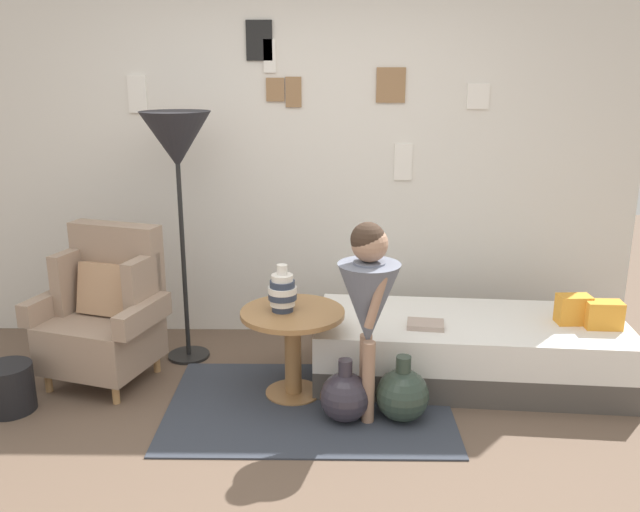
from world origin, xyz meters
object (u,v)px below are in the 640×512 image
(armchair, at_px, (106,312))
(vase_striped, at_px, (282,292))
(person_child, at_px, (369,296))
(book_on_daybed, at_px, (425,325))
(demijohn_far, at_px, (402,394))
(magazine_basket, at_px, (9,388))
(side_table, at_px, (293,334))
(demijohn_near, at_px, (345,396))
(floor_lamp, at_px, (177,147))
(daybed, at_px, (469,349))

(armchair, xyz_separation_m, vase_striped, (1.12, -0.23, 0.22))
(person_child, bearing_deg, book_on_daybed, 45.69)
(demijohn_far, bearing_deg, magazine_basket, 178.03)
(side_table, bearing_deg, armchair, 169.02)
(person_child, bearing_deg, demijohn_near, -168.27)
(floor_lamp, relative_size, person_child, 1.45)
(side_table, xyz_separation_m, book_on_daybed, (0.80, 0.11, 0.02))
(person_child, distance_m, book_on_daybed, 0.62)
(side_table, bearing_deg, demijohn_far, -24.94)
(demijohn_far, xyz_separation_m, magazine_basket, (-2.25, 0.08, -0.01))
(daybed, distance_m, demijohn_far, 0.71)
(demijohn_far, bearing_deg, side_table, 155.06)
(demijohn_far, bearing_deg, demijohn_near, -178.08)
(side_table, relative_size, magazine_basket, 2.19)
(demijohn_far, bearing_deg, person_child, 175.87)
(armchair, bearing_deg, vase_striped, -11.50)
(book_on_daybed, relative_size, demijohn_far, 0.57)
(floor_lamp, xyz_separation_m, demijohn_near, (1.05, -0.84, -1.28))
(demijohn_near, xyz_separation_m, magazine_basket, (-1.93, 0.09, -0.01))
(vase_striped, bearing_deg, demijohn_far, -23.11)
(side_table, height_order, demijohn_far, side_table)
(daybed, relative_size, floor_lamp, 1.19)
(book_on_daybed, relative_size, magazine_basket, 0.79)
(demijohn_near, bearing_deg, book_on_daybed, 39.48)
(side_table, xyz_separation_m, demijohn_far, (0.62, -0.29, -0.24))
(demijohn_far, relative_size, magazine_basket, 1.37)
(side_table, xyz_separation_m, demijohn_near, (0.30, -0.30, -0.25))
(magazine_basket, bearing_deg, side_table, 7.48)
(person_child, bearing_deg, magazine_basket, 178.24)
(daybed, distance_m, floor_lamp, 2.24)
(daybed, relative_size, side_table, 3.19)
(vase_striped, xyz_separation_m, magazine_basket, (-1.56, -0.21, -0.52))
(book_on_daybed, height_order, magazine_basket, book_on_daybed)
(daybed, height_order, demijohn_far, daybed)
(daybed, xyz_separation_m, demijohn_far, (-0.47, -0.52, -0.05))
(armchair, xyz_separation_m, book_on_daybed, (1.98, -0.12, -0.02))
(armchair, distance_m, side_table, 1.20)
(vase_striped, distance_m, demijohn_near, 0.69)
(daybed, bearing_deg, floor_lamp, 170.50)
(daybed, distance_m, person_child, 0.99)
(armchair, height_order, vase_striped, armchair)
(side_table, distance_m, floor_lamp, 1.39)
(side_table, distance_m, book_on_daybed, 0.80)
(floor_lamp, bearing_deg, side_table, -35.85)
(floor_lamp, relative_size, demijohn_near, 4.49)
(armchair, height_order, demijohn_far, armchair)
(vase_striped, distance_m, magazine_basket, 1.66)
(book_on_daybed, bearing_deg, demijohn_far, -113.58)
(side_table, relative_size, demijohn_near, 1.67)
(daybed, height_order, floor_lamp, floor_lamp)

